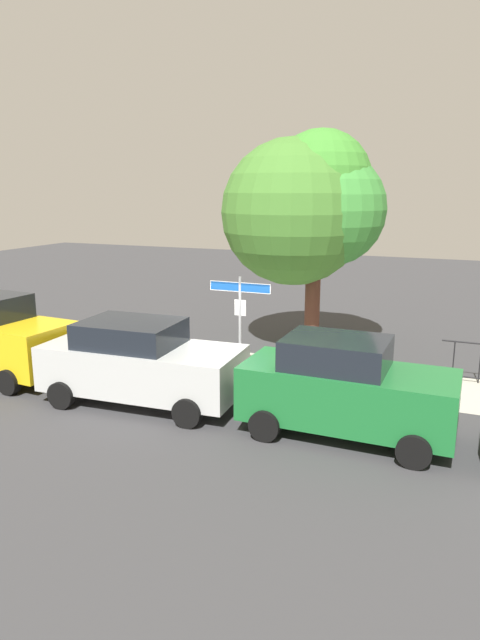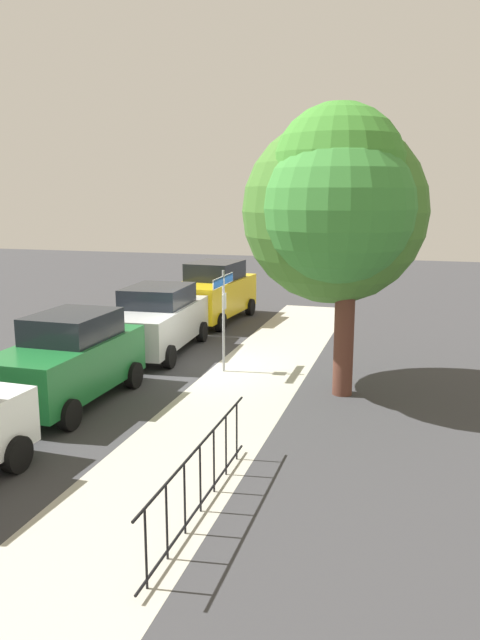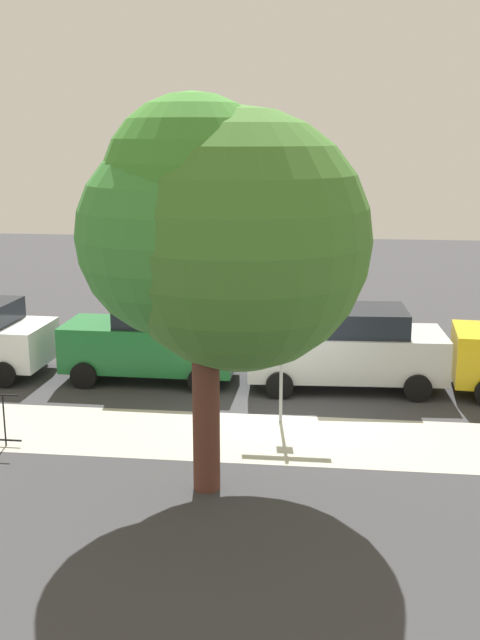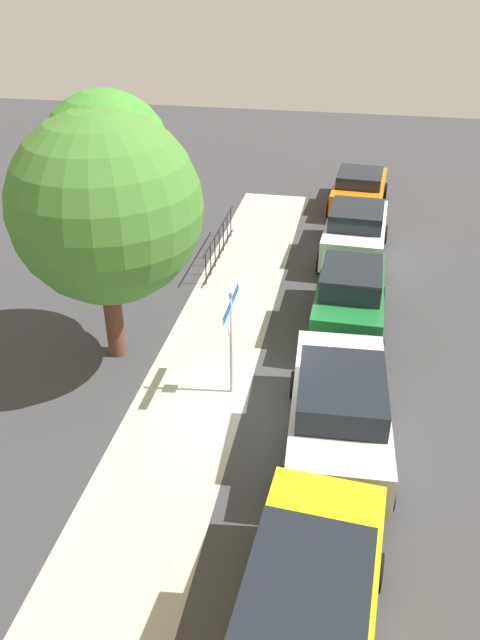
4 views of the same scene
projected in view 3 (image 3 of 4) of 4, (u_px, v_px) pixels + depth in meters
name	position (u px, v px, depth m)	size (l,w,h in m)	color
ground_plane	(291.00, 416.00, 16.59)	(60.00, 60.00, 0.00)	#38383A
sidewalk_strip	(189.00, 434.00, 15.56)	(24.00, 2.60, 0.00)	#AFAD9E
street_sign	(282.00, 333.00, 15.76)	(1.69, 0.07, 2.71)	#9EA0A5
shade_tree	(220.00, 227.00, 12.46)	(4.81, 4.31, 6.61)	brown
car_silver	(348.00, 348.00, 18.31)	(4.73, 2.36, 1.95)	#BABEBD
car_green	(152.00, 340.00, 18.85)	(4.24, 2.03, 2.03)	#1B6A2F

